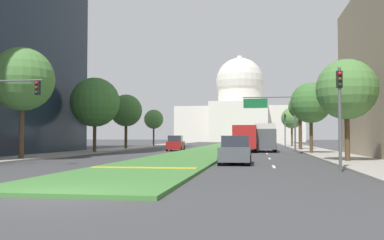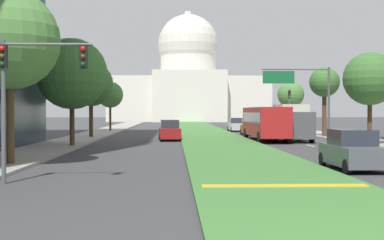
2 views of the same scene
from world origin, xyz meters
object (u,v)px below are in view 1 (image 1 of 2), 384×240
object	(u,v)px
traffic_light_near_right	(340,105)
sedan_midblock	(176,144)
street_tree_right_distant	(292,118)
sedan_far_horizon	(249,142)
traffic_light_near_left	(5,102)
street_tree_left_mid	(95,102)
street_tree_right_mid	(311,103)
overhead_guide_sign	(275,111)
traffic_light_far_right	(285,126)
sedan_distant	(249,143)
box_truck_delivery	(265,137)
capitol_building	(240,112)
street_tree_left_far	(126,111)
street_tree_right_near	(347,90)
street_tree_right_far	(300,108)
street_tree_left_distant	(154,119)
city_bus	(246,136)
sedan_lead_stopped	(235,151)
street_tree_left_near	(22,79)

from	to	relation	value
traffic_light_near_right	sedan_midblock	xyz separation A→B (m)	(-13.89, 28.98, -2.46)
street_tree_right_distant	sedan_far_horizon	bearing A→B (deg)	176.46
traffic_light_near_left	street_tree_right_distant	size ratio (longest dim) A/B	0.81
street_tree_left_mid	street_tree_right_mid	world-z (taller)	street_tree_left_mid
overhead_guide_sign	street_tree_right_mid	distance (m)	8.07
traffic_light_near_right	traffic_light_far_right	world-z (taller)	same
street_tree_right_mid	street_tree_right_distant	world-z (taller)	street_tree_right_mid
street_tree_right_mid	sedan_distant	size ratio (longest dim) A/B	1.66
street_tree_right_mid	box_truck_delivery	bearing A→B (deg)	124.11
capitol_building	street_tree_left_far	bearing A→B (deg)	-97.80
street_tree_right_mid	sedan_far_horizon	xyz separation A→B (m)	(-6.61, 28.80, -4.20)
street_tree_right_near	sedan_distant	world-z (taller)	street_tree_right_near
street_tree_right_far	street_tree_left_distant	xyz separation A→B (m)	(-22.77, 15.40, -0.73)
street_tree_left_mid	city_bus	distance (m)	17.68
capitol_building	traffic_light_near_left	world-z (taller)	capitol_building
overhead_guide_sign	street_tree_left_mid	distance (m)	20.32
overhead_guide_sign	sedan_far_horizon	bearing A→B (deg)	99.03
box_truck_delivery	street_tree_right_near	bearing A→B (deg)	-75.88
traffic_light_near_right	street_tree_right_mid	size ratio (longest dim) A/B	0.74
capitol_building	street_tree_left_far	distance (m)	86.20
street_tree_right_mid	capitol_building	bearing A→B (deg)	96.39
street_tree_right_mid	street_tree_right_distant	distance (m)	28.37
capitol_building	sedan_lead_stopped	bearing A→B (deg)	-87.79
street_tree_left_near	sedan_midblock	size ratio (longest dim) A/B	1.84
overhead_guide_sign	street_tree_right_near	bearing A→B (deg)	-79.49
traffic_light_near_left	street_tree_left_far	distance (m)	32.28
traffic_light_far_right	box_truck_delivery	bearing A→B (deg)	-101.36
traffic_light_far_right	sedan_distant	xyz separation A→B (m)	(-5.25, -4.56, -2.49)
street_tree_right_distant	traffic_light_near_left	bearing A→B (deg)	-112.83
traffic_light_far_right	street_tree_right_mid	xyz separation A→B (m)	(1.11, -22.55, 1.70)
overhead_guide_sign	city_bus	bearing A→B (deg)	177.56
overhead_guide_sign	street_tree_right_mid	size ratio (longest dim) A/B	0.93
street_tree_left_near	traffic_light_far_right	bearing A→B (deg)	59.74
street_tree_left_far	sedan_lead_stopped	world-z (taller)	street_tree_left_far
street_tree_right_distant	overhead_guide_sign	bearing A→B (deg)	-99.60
street_tree_right_near	street_tree_left_far	size ratio (longest dim) A/B	0.93
traffic_light_near_left	street_tree_right_mid	xyz separation A→B (m)	(19.92, 19.75, 1.22)
overhead_guide_sign	traffic_light_far_right	bearing A→B (deg)	82.11
street_tree_right_distant	sedan_lead_stopped	size ratio (longest dim) A/B	1.44
traffic_light_near_right	street_tree_right_distant	size ratio (longest dim) A/B	0.81
sedan_distant	sedan_far_horizon	world-z (taller)	sedan_distant
street_tree_left_mid	sedan_far_horizon	xyz separation A→B (m)	(15.41, 29.06, -4.51)
street_tree_right_mid	street_tree_left_far	bearing A→B (deg)	151.28
street_tree_left_mid	street_tree_right_near	bearing A→B (deg)	-30.39
traffic_light_far_right	street_tree_right_far	size ratio (longest dim) A/B	0.75
street_tree_right_near	street_tree_right_mid	xyz separation A→B (m)	(-0.68, 13.58, 0.16)
traffic_light_near_right	street_tree_left_far	size ratio (longest dim) A/B	0.71
sedan_distant	street_tree_left_mid	bearing A→B (deg)	-130.63
traffic_light_near_left	street_tree_right_mid	bearing A→B (deg)	44.76
traffic_light_near_left	street_tree_left_near	world-z (taller)	street_tree_left_near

